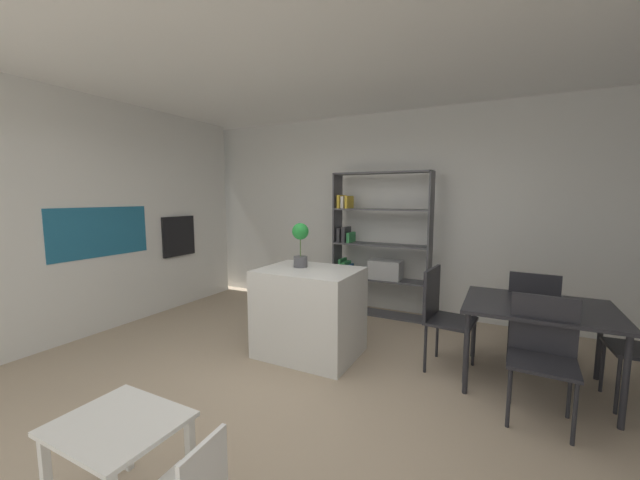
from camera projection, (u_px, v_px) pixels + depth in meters
The scene contains 14 objects.
ground_plane at pixel (289, 394), 3.05m from camera, with size 9.70×9.70×0.00m, color tan.
ceiling_slab at pixel (286, 35), 2.71m from camera, with size 7.05×5.40×0.06m.
back_partition at pixel (386, 213), 5.24m from camera, with size 7.05×0.06×2.83m, color silver.
tall_cabinet_run_left at pixel (65, 217), 4.30m from camera, with size 0.66×4.85×2.83m, color silver.
cabinet_niche_splashback at pixel (101, 232), 4.36m from camera, with size 0.01×1.21×0.60m.
built_in_oven at pixel (179, 236), 5.39m from camera, with size 0.06×0.57×0.59m.
kitchen_island at pixel (309, 312), 3.78m from camera, with size 1.00×0.78×0.91m, color silver.
potted_plant_on_island at pixel (300, 241), 3.81m from camera, with size 0.18×0.18×0.47m.
open_bookshelf at pixel (376, 251), 5.05m from camera, with size 1.35×0.30×1.99m.
child_table at pixel (119, 437), 1.84m from camera, with size 0.61×0.51×0.52m.
dining_table at pixel (538, 313), 3.10m from camera, with size 1.16×0.92×0.73m.
dining_chair_island_side at pixel (441, 309), 3.48m from camera, with size 0.46×0.50×0.97m.
dining_chair_near at pixel (543, 347), 2.68m from camera, with size 0.47×0.43×0.91m.
dining_chair_far at pixel (533, 310), 3.54m from camera, with size 0.46×0.46×0.93m.
Camera 1 is at (1.54, -2.44, 1.65)m, focal length 20.29 mm.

